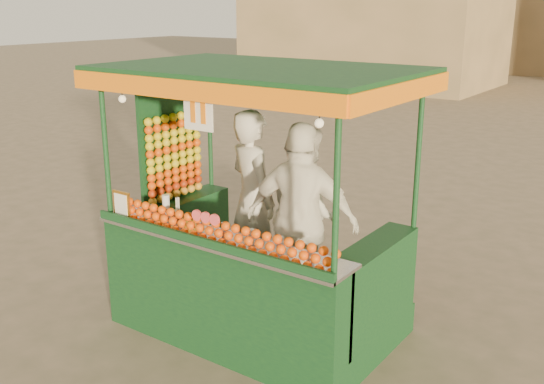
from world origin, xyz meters
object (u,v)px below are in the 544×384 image
Objects in this scene: juice_cart at (246,251)px; vendor_right at (302,221)px; vendor_left at (253,199)px; vendor_middle at (304,211)px.

vendor_right is at bearing 13.26° from juice_cart.
vendor_left is 0.60m from vendor_middle.
juice_cart is 1.56× the size of vendor_right.
juice_cart reaches higher than vendor_middle.
vendor_right is (0.24, -0.42, 0.06)m from vendor_middle.
vendor_left is (-0.24, 0.44, 0.40)m from juice_cart.
vendor_left is 1.06× the size of vendor_middle.
vendor_left reaches higher than vendor_middle.
vendor_middle is 0.49m from vendor_right.
vendor_right is (0.58, 0.14, 0.40)m from juice_cart.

